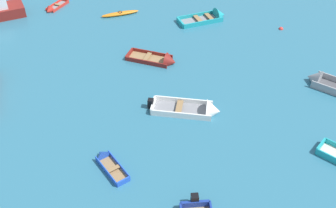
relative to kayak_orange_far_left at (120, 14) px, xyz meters
The scene contains 8 objects.
kayak_orange_far_left is the anchor object (origin of this frame).
rowboat_blue_midfield_right 18.45m from the kayak_orange_far_left, 75.27° to the right, with size 2.63×2.51×0.80m.
rowboat_red_cluster_inner 6.59m from the kayak_orange_far_left, behind, with size 1.52×2.92×0.83m.
rowboat_maroon_back_row_left 8.87m from the kayak_orange_far_left, 50.89° to the right, with size 4.08×1.89×1.33m.
rowboat_white_foreground_center 15.36m from the kayak_orange_far_left, 52.82° to the right, with size 4.89×1.84×1.46m.
rowboat_grey_midfield_left 19.28m from the kayak_orange_far_left, 22.78° to the right, with size 4.76×3.11×1.39m.
rowboat_turquoise_outer_left 8.56m from the kayak_orange_far_left, ahead, with size 4.56×3.70×1.49m.
mooring_buoy_near_foreground 14.64m from the kayak_orange_far_left, ahead, with size 0.40×0.40×0.40m, color red.
Camera 1 is at (4.44, -1.84, 17.82)m, focal length 43.82 mm.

